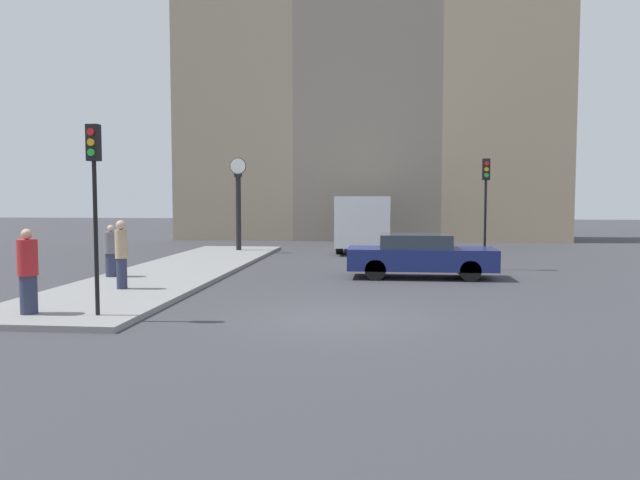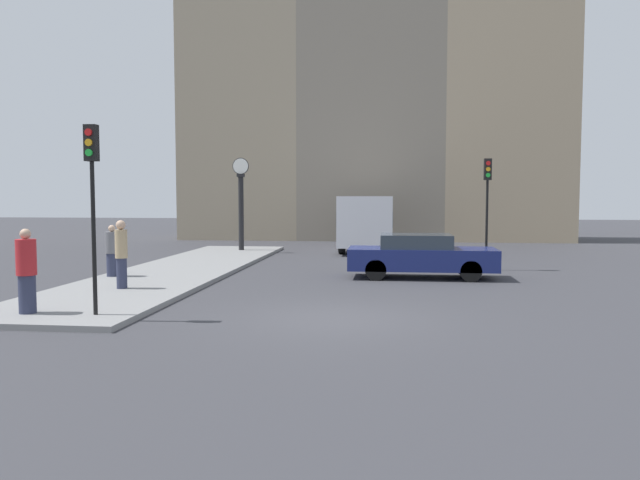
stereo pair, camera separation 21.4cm
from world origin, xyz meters
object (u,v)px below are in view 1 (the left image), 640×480
at_px(pedestrian_red_top, 28,272).
at_px(bus_distant, 365,219).
at_px(sedan_car, 420,255).
at_px(pedestrian_grey_jacket, 111,251).
at_px(traffic_light_far, 486,191).
at_px(pedestrian_tan_coat, 121,254).
at_px(traffic_light_near, 94,180).
at_px(street_clock, 238,202).

bearing_deg(pedestrian_red_top, bus_distant, 70.14).
height_order(sedan_car, pedestrian_grey_jacket, pedestrian_grey_jacket).
distance_m(sedan_car, pedestrian_red_top, 11.73).
distance_m(traffic_light_far, pedestrian_tan_coat, 12.68).
xyz_separation_m(sedan_car, traffic_light_near, (-7.19, -7.83, 2.26)).
xyz_separation_m(pedestrian_grey_jacket, pedestrian_tan_coat, (1.40, -2.45, 0.17)).
bearing_deg(bus_distant, sedan_car, -78.49).
bearing_deg(sedan_car, pedestrian_grey_jacket, -170.11).
xyz_separation_m(bus_distant, street_clock, (-5.83, -2.20, 0.85)).
relative_size(sedan_car, bus_distant, 0.64).
distance_m(pedestrian_grey_jacket, pedestrian_red_top, 6.23).
bearing_deg(traffic_light_far, pedestrian_tan_coat, -148.42).
height_order(bus_distant, pedestrian_tan_coat, bus_distant).
relative_size(traffic_light_near, pedestrian_red_top, 2.20).
height_order(sedan_car, pedestrian_tan_coat, pedestrian_tan_coat).
bearing_deg(traffic_light_near, bus_distant, 74.48).
xyz_separation_m(traffic_light_far, pedestrian_grey_jacket, (-12.10, -4.12, -1.92)).
distance_m(street_clock, pedestrian_red_top, 16.13).
bearing_deg(sedan_car, pedestrian_red_top, -138.06).
height_order(traffic_light_far, pedestrian_grey_jacket, traffic_light_far).
bearing_deg(pedestrian_red_top, traffic_light_far, 42.65).
relative_size(traffic_light_far, street_clock, 0.93).
bearing_deg(pedestrian_tan_coat, pedestrian_red_top, -97.10).
relative_size(traffic_light_near, traffic_light_far, 1.01).
bearing_deg(street_clock, sedan_car, -45.97).
distance_m(traffic_light_far, pedestrian_grey_jacket, 12.93).
height_order(traffic_light_near, pedestrian_grey_jacket, traffic_light_near).
distance_m(sedan_car, traffic_light_far, 4.04).
bearing_deg(street_clock, traffic_light_far, -29.12).
distance_m(street_clock, pedestrian_grey_jacket, 10.16).
bearing_deg(bus_distant, pedestrian_grey_jacket, -121.91).
height_order(pedestrian_grey_jacket, pedestrian_red_top, pedestrian_red_top).
bearing_deg(bus_distant, traffic_light_far, -60.30).
relative_size(bus_distant, street_clock, 1.72).
bearing_deg(traffic_light_far, traffic_light_near, -133.16).
bearing_deg(traffic_light_far, pedestrian_grey_jacket, -161.18).
bearing_deg(pedestrian_grey_jacket, bus_distant, 58.09).
distance_m(traffic_light_near, street_clock, 16.08).
bearing_deg(pedestrian_grey_jacket, pedestrian_red_top, -81.28).
xyz_separation_m(traffic_light_far, street_clock, (-10.38, 5.78, -0.48)).
distance_m(sedan_car, pedestrian_grey_jacket, 9.81).
bearing_deg(street_clock, pedestrian_tan_coat, -91.45).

